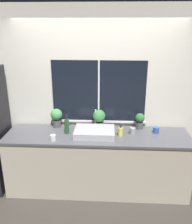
% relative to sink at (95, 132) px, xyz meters
% --- Properties ---
extents(ground_plane, '(14.00, 14.00, 0.00)m').
position_rel_sink_xyz_m(ground_plane, '(0.04, -0.33, -0.95)').
color(ground_plane, '#38332D').
extents(wall_back, '(8.00, 0.09, 2.70)m').
position_rel_sink_xyz_m(wall_back, '(0.04, 0.41, 0.40)').
color(wall_back, silver).
rests_on(wall_back, ground_plane).
extents(counter, '(2.67, 0.69, 0.90)m').
position_rel_sink_xyz_m(counter, '(0.04, 0.00, -0.50)').
color(counter, '#B2A893').
rests_on(counter, ground_plane).
extents(sink, '(0.57, 0.47, 0.31)m').
position_rel_sink_xyz_m(sink, '(0.00, 0.00, 0.00)').
color(sink, '#ADADB2').
rests_on(sink, counter).
extents(potted_plant_left, '(0.18, 0.18, 0.29)m').
position_rel_sink_xyz_m(potted_plant_left, '(-0.60, 0.27, 0.12)').
color(potted_plant_left, '#4C4C51').
rests_on(potted_plant_left, counter).
extents(potted_plant_center, '(0.19, 0.19, 0.29)m').
position_rel_sink_xyz_m(potted_plant_center, '(0.05, 0.27, 0.13)').
color(potted_plant_center, '#4C4C51').
rests_on(potted_plant_center, counter).
extents(potted_plant_right, '(0.14, 0.14, 0.25)m').
position_rel_sink_xyz_m(potted_plant_right, '(0.67, 0.27, 0.09)').
color(potted_plant_right, '#4C4C51').
rests_on(potted_plant_right, counter).
extents(soap_bottle, '(0.07, 0.07, 0.16)m').
position_rel_sink_xyz_m(soap_bottle, '(0.37, -0.01, 0.02)').
color(soap_bottle, '#DBD14C').
rests_on(soap_bottle, counter).
extents(bottle_tall, '(0.06, 0.06, 0.29)m').
position_rel_sink_xyz_m(bottle_tall, '(-0.40, 0.02, 0.07)').
color(bottle_tall, '#235128').
rests_on(bottle_tall, counter).
extents(mug_white, '(0.07, 0.07, 0.08)m').
position_rel_sink_xyz_m(mug_white, '(-0.56, -0.21, -0.01)').
color(mug_white, white).
rests_on(mug_white, counter).
extents(mug_blue, '(0.09, 0.09, 0.09)m').
position_rel_sink_xyz_m(mug_blue, '(0.90, 0.12, -0.00)').
color(mug_blue, '#3351AD').
rests_on(mug_blue, counter).
extents(mug_grey, '(0.08, 0.08, 0.10)m').
position_rel_sink_xyz_m(mug_grey, '(0.55, 0.06, 0.00)').
color(mug_grey, gray).
rests_on(mug_grey, counter).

